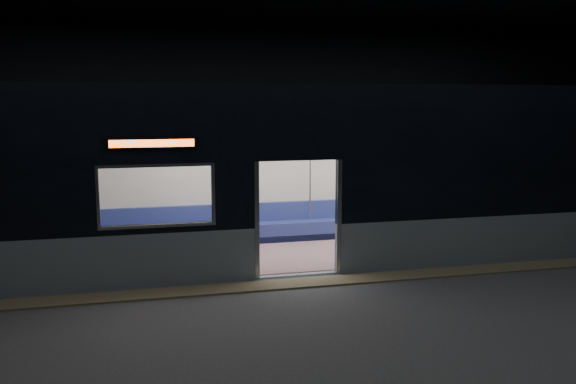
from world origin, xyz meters
name	(u,v)px	position (x,y,z in m)	size (l,w,h in m)	color
station_floor	(315,294)	(0.00, 0.00, -0.01)	(24.00, 14.00, 0.01)	#47494C
station_envelope	(316,61)	(0.00, 0.00, 3.66)	(24.00, 14.00, 5.00)	black
tactile_strip	(306,283)	(0.00, 0.55, 0.01)	(22.80, 0.50, 0.03)	#8C7F59
metro_car	(279,163)	(0.00, 2.54, 1.85)	(18.00, 3.04, 3.35)	#8A99A4
passenger	(470,199)	(4.80, 3.55, 0.79)	(0.42, 0.69, 1.34)	black
handbag	(473,205)	(4.75, 3.33, 0.67)	(0.26, 0.22, 0.13)	black
transit_map	(435,170)	(4.04, 3.85, 1.46)	(0.94, 0.03, 0.61)	white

